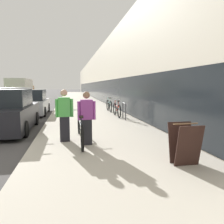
% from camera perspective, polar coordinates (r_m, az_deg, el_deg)
% --- Properties ---
extents(sidewalk_slab, '(4.49, 70.00, 0.14)m').
position_cam_1_polar(sidewalk_slab, '(26.53, -8.56, 2.97)').
color(sidewalk_slab, '#BCB5A5').
rests_on(sidewalk_slab, ground).
extents(storefront_facade, '(10.01, 70.00, 6.07)m').
position_cam_1_polar(storefront_facade, '(35.47, 2.75, 8.77)').
color(storefront_facade, beige).
rests_on(storefront_facade, ground).
extents(tandem_bicycle, '(0.52, 2.84, 0.89)m').
position_cam_1_polar(tandem_bicycle, '(6.70, -8.29, -4.47)').
color(tandem_bicycle, black).
rests_on(tandem_bicycle, sidewalk_slab).
extents(person_rider, '(0.52, 0.20, 1.53)m').
position_cam_1_polar(person_rider, '(6.28, -6.63, -1.61)').
color(person_rider, black).
rests_on(person_rider, sidewalk_slab).
extents(person_bystander, '(0.54, 0.21, 1.58)m').
position_cam_1_polar(person_bystander, '(6.77, -12.30, -0.88)').
color(person_bystander, black).
rests_on(person_bystander, sidewalk_slab).
extents(bike_rack_hoop, '(0.05, 0.60, 0.84)m').
position_cam_1_polar(bike_rack_hoop, '(10.98, 3.21, 0.71)').
color(bike_rack_hoop, '#4C4C51').
rests_on(bike_rack_hoop, sidewalk_slab).
extents(cruiser_bike_nearest, '(0.52, 1.85, 0.92)m').
position_cam_1_polar(cruiser_bike_nearest, '(12.02, 1.28, 0.64)').
color(cruiser_bike_nearest, black).
rests_on(cruiser_bike_nearest, sidewalk_slab).
extents(cruiser_bike_middle, '(0.52, 1.83, 0.94)m').
position_cam_1_polar(cruiser_bike_middle, '(14.50, -0.76, 1.74)').
color(cruiser_bike_middle, black).
rests_on(cruiser_bike_middle, sidewalk_slab).
extents(sandwich_board_sign, '(0.56, 0.56, 0.90)m').
position_cam_1_polar(sandwich_board_sign, '(4.99, 18.47, -7.84)').
color(sandwich_board_sign, '#331E19').
rests_on(sandwich_board_sign, sidewalk_slab).
extents(parked_sedan_curbside, '(1.87, 4.31, 1.76)m').
position_cam_1_polar(parked_sedan_curbside, '(9.72, -25.29, -0.12)').
color(parked_sedan_curbside, black).
rests_on(parked_sedan_curbside, ground).
extents(vintage_roadster_curbside, '(1.94, 4.35, 1.59)m').
position_cam_1_polar(vintage_roadster_curbside, '(14.95, -20.19, 2.15)').
color(vintage_roadster_curbside, silver).
rests_on(vintage_roadster_curbside, ground).
extents(moving_truck, '(2.32, 7.00, 2.70)m').
position_cam_1_polar(moving_truck, '(30.01, -22.66, 5.45)').
color(moving_truck, orange).
rests_on(moving_truck, ground).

